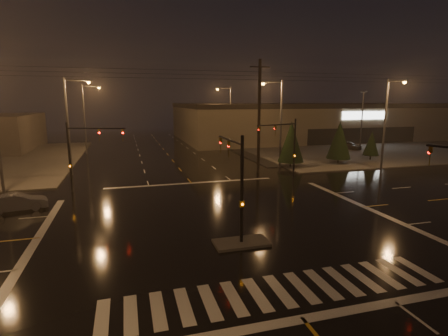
{
  "coord_description": "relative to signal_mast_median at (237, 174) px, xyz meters",
  "views": [
    {
      "loc": [
        -5.84,
        -21.13,
        7.77
      ],
      "look_at": [
        0.87,
        2.57,
        3.0
      ],
      "focal_mm": 28.0,
      "sensor_mm": 36.0,
      "label": 1
    }
  ],
  "objects": [
    {
      "name": "signal_mast_ne",
      "position": [
        9.5,
        13.21,
        0.04
      ],
      "size": [
        4.84,
        1.86,
        6.0
      ],
      "color": "black",
      "rests_on": "ground"
    },
    {
      "name": "streetlight_1",
      "position": [
        -11.18,
        21.07,
        2.05
      ],
      "size": [
        2.77,
        0.32,
        10.0
      ],
      "color": "#38383A",
      "rests_on": "ground"
    },
    {
      "name": "stop_bar_near",
      "position": [
        -0.0,
        -7.93,
        -3.75
      ],
      "size": [
        16.0,
        0.5,
        0.01
      ],
      "primitive_type": "cube",
      "color": "beige",
      "rests_on": "ground"
    },
    {
      "name": "conifer_0",
      "position": [
        12.73,
        18.76,
        -0.7
      ],
      "size": [
        3.01,
        3.01,
        5.41
      ],
      "color": "black",
      "rests_on": "ground"
    },
    {
      "name": "streetlight_3",
      "position": [
        11.18,
        19.07,
        2.05
      ],
      "size": [
        2.77,
        0.32,
        10.0
      ],
      "color": "#38383A",
      "rests_on": "ground"
    },
    {
      "name": "median_island",
      "position": [
        -0.0,
        -0.93,
        -3.68
      ],
      "size": [
        3.0,
        1.6,
        0.15
      ],
      "primitive_type": "cube",
      "color": "#45423D",
      "rests_on": "ground"
    },
    {
      "name": "signal_mast_nw",
      "position": [
        -9.5,
        13.21,
        0.04
      ],
      "size": [
        4.84,
        1.86,
        6.0
      ],
      "color": "black",
      "rests_on": "ground"
    },
    {
      "name": "streetlight_6",
      "position": [
        22.0,
        14.26,
        2.05
      ],
      "size": [
        0.32,
        2.77,
        10.0
      ],
      "color": "#38383A",
      "rests_on": "ground"
    },
    {
      "name": "streetlight_4",
      "position": [
        11.18,
        39.07,
        2.05
      ],
      "size": [
        2.77,
        0.32,
        10.0
      ],
      "color": "#38383A",
      "rests_on": "ground"
    },
    {
      "name": "car_crossing",
      "position": [
        -13.49,
        9.0,
        -3.11
      ],
      "size": [
        4.07,
        2.15,
        1.28
      ],
      "primitive_type": "imported",
      "rotation": [
        0.0,
        0.0,
        1.79
      ],
      "color": "slate",
      "rests_on": "ground"
    },
    {
      "name": "signal_mast_median",
      "position": [
        0.0,
        0.0,
        0.0
      ],
      "size": [
        0.25,
        4.59,
        6.0
      ],
      "color": "black",
      "rests_on": "ground"
    },
    {
      "name": "parking_lot",
      "position": [
        35.0,
        31.07,
        -3.71
      ],
      "size": [
        50.0,
        24.0,
        0.08
      ],
      "primitive_type": "cube",
      "color": "black",
      "rests_on": "ground"
    },
    {
      "name": "stop_bar_far",
      "position": [
        -0.0,
        14.07,
        -3.75
      ],
      "size": [
        16.0,
        0.5,
        0.01
      ],
      "primitive_type": "cube",
      "color": "beige",
      "rests_on": "ground"
    },
    {
      "name": "ground",
      "position": [
        -0.0,
        3.07,
        -3.75
      ],
      "size": [
        140.0,
        140.0,
        0.0
      ],
      "primitive_type": "plane",
      "color": "black",
      "rests_on": "ground"
    },
    {
      "name": "retail_building",
      "position": [
        35.0,
        49.06,
        0.09
      ],
      "size": [
        60.2,
        28.3,
        7.2
      ],
      "color": "#68604A",
      "rests_on": "ground"
    },
    {
      "name": "conifer_2",
      "position": [
        25.12,
        20.38,
        -1.47
      ],
      "size": [
        2.03,
        2.03,
        3.87
      ],
      "color": "black",
      "rests_on": "ground"
    },
    {
      "name": "utility_pole_1",
      "position": [
        8.0,
        17.07,
        2.38
      ],
      "size": [
        2.2,
        0.32,
        12.0
      ],
      "color": "black",
      "rests_on": "ground"
    },
    {
      "name": "conifer_1",
      "position": [
        19.53,
        19.3,
        -0.76
      ],
      "size": [
        2.94,
        2.94,
        5.29
      ],
      "color": "black",
      "rests_on": "ground"
    },
    {
      "name": "streetlight_2",
      "position": [
        -11.18,
        37.07,
        2.05
      ],
      "size": [
        2.77,
        0.32,
        10.0
      ],
      "color": "#38383A",
      "rests_on": "ground"
    },
    {
      "name": "sidewalk_ne",
      "position": [
        30.0,
        33.07,
        -3.69
      ],
      "size": [
        36.0,
        36.0,
        0.12
      ],
      "primitive_type": "cube",
      "color": "#45423D",
      "rests_on": "ground"
    },
    {
      "name": "car_parked",
      "position": [
        28.53,
        30.01,
        -3.04
      ],
      "size": [
        3.27,
        4.49,
        1.42
      ],
      "primitive_type": "imported",
      "rotation": [
        0.0,
        0.0,
        0.43
      ],
      "color": "black",
      "rests_on": "ground"
    },
    {
      "name": "crosswalk",
      "position": [
        -0.0,
        -5.93,
        -3.75
      ],
      "size": [
        15.0,
        2.6,
        0.01
      ],
      "primitive_type": "cube",
      "color": "beige",
      "rests_on": "ground"
    }
  ]
}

